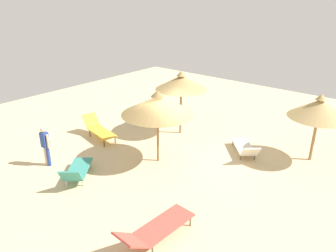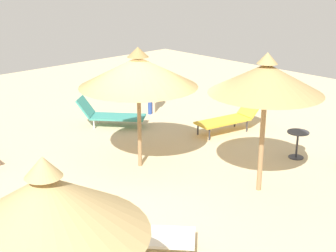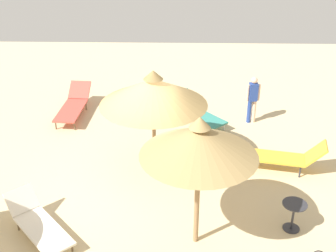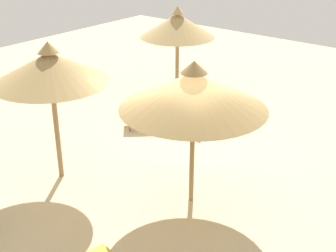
{
  "view_description": "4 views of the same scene",
  "coord_description": "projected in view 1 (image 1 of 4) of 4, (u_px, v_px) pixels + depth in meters",
  "views": [
    {
      "loc": [
        6.68,
        -8.66,
        5.88
      ],
      "look_at": [
        -0.55,
        -0.02,
        1.23
      ],
      "focal_mm": 34.36,
      "sensor_mm": 36.0,
      "label": 1
    },
    {
      "loc": [
        5.95,
        7.22,
        4.42
      ],
      "look_at": [
        -0.93,
        -0.06,
        1.01
      ],
      "focal_mm": 50.82,
      "sensor_mm": 36.0,
      "label": 2
    },
    {
      "loc": [
        -1.13,
        9.12,
        6.33
      ],
      "look_at": [
        -0.89,
        -0.85,
        1.18
      ],
      "focal_mm": 47.38,
      "sensor_mm": 36.0,
      "label": 3
    },
    {
      "loc": [
        -6.74,
        -5.04,
        5.03
      ],
      "look_at": [
        -0.27,
        0.19,
        1.22
      ],
      "focal_mm": 50.17,
      "sensor_mm": 36.0,
      "label": 4
    }
  ],
  "objects": [
    {
      "name": "parasol_umbrella_center",
      "position": [
        319.0,
        109.0,
        11.53
      ],
      "size": [
        2.16,
        2.16,
        2.62
      ],
      "color": "olive",
      "rests_on": "ground"
    },
    {
      "name": "ground",
      "position": [
        179.0,
        160.0,
        12.37
      ],
      "size": [
        24.0,
        24.0,
        0.1
      ],
      "primitive_type": "cube",
      "color": "beige"
    },
    {
      "name": "handbag",
      "position": [
        154.0,
        114.0,
        16.5
      ],
      "size": [
        0.33,
        0.2,
        0.43
      ],
      "color": "black",
      "rests_on": "ground"
    },
    {
      "name": "person_standing_far_left",
      "position": [
        45.0,
        144.0,
        11.6
      ],
      "size": [
        0.43,
        0.25,
        1.52
      ],
      "color": "navy",
      "rests_on": "ground"
    },
    {
      "name": "lounge_chair_edge",
      "position": [
        245.0,
        148.0,
        12.55
      ],
      "size": [
        1.77,
        1.85,
        0.73
      ],
      "color": "silver",
      "rests_on": "ground"
    },
    {
      "name": "lounge_chair_far_right",
      "position": [
        77.0,
        171.0,
        10.84
      ],
      "size": [
        1.74,
        1.88,
        0.82
      ],
      "color": "teal",
      "rests_on": "ground"
    },
    {
      "name": "parasol_umbrella_front",
      "position": [
        157.0,
        105.0,
        11.4
      ],
      "size": [
        2.62,
        2.62,
        2.76
      ],
      "color": "olive",
      "rests_on": "ground"
    },
    {
      "name": "lounge_chair_near_right",
      "position": [
        99.0,
        129.0,
        14.03
      ],
      "size": [
        2.09,
        1.01,
        0.87
      ],
      "color": "gold",
      "rests_on": "ground"
    },
    {
      "name": "lounge_chair_near_left",
      "position": [
        155.0,
        229.0,
        8.14
      ],
      "size": [
        0.82,
        2.34,
        0.76
      ],
      "color": "#CC4C3F",
      "rests_on": "ground"
    },
    {
      "name": "side_table_round",
      "position": [
        141.0,
        116.0,
        15.46
      ],
      "size": [
        0.52,
        0.52,
        0.66
      ],
      "color": "#2D2D33",
      "rests_on": "ground"
    },
    {
      "name": "parasol_umbrella_back",
      "position": [
        181.0,
        82.0,
        13.8
      ],
      "size": [
        2.24,
        2.24,
        2.86
      ],
      "color": "olive",
      "rests_on": "ground"
    }
  ]
}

